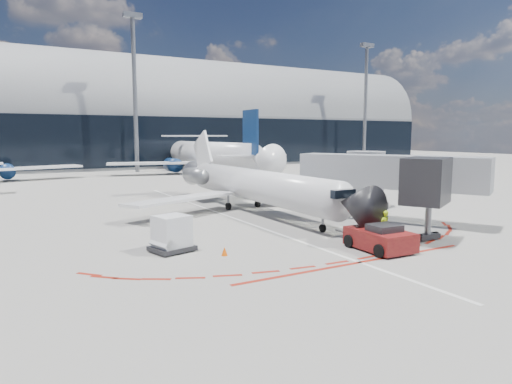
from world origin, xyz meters
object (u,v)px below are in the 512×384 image
pushback_tug (380,238)px  ramp_worker (384,227)px  uld_container (172,234)px  regional_jet (250,184)px

pushback_tug → ramp_worker: ramp_worker is taller
pushback_tug → ramp_worker: size_ratio=2.93×
uld_container → pushback_tug: bearing=-42.8°
ramp_worker → uld_container: size_ratio=0.79×
regional_jet → uld_container: size_ratio=10.80×
regional_jet → ramp_worker: 13.96m
uld_container → regional_jet: bearing=29.0°
ramp_worker → regional_jet: bearing=-89.3°
pushback_tug → regional_jet: bearing=91.8°
pushback_tug → uld_container: uld_container is taller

